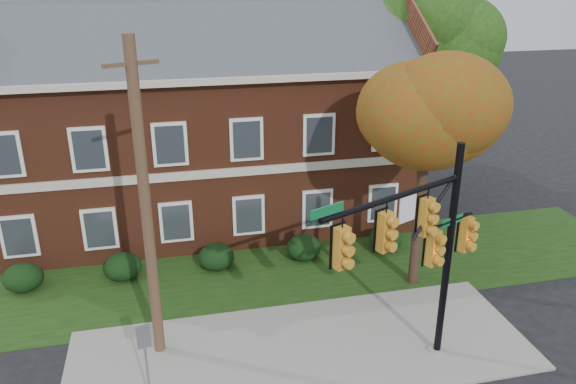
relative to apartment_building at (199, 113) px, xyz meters
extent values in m
plane|color=black|center=(2.00, -11.95, -4.99)|extent=(120.00, 120.00, 0.00)
cube|color=gray|center=(2.00, -10.95, -4.95)|extent=(14.00, 5.00, 0.08)
cube|color=#193811|center=(2.00, -5.95, -4.97)|extent=(30.00, 6.00, 0.04)
cube|color=brown|center=(0.00, 0.05, -1.49)|extent=(18.00, 8.00, 7.00)
cube|color=beige|center=(0.00, 0.05, 2.13)|extent=(18.80, 8.80, 0.24)
cube|color=beige|center=(0.00, -3.98, -1.49)|extent=(18.00, 0.12, 0.35)
ellipsoid|color=black|center=(-7.00, -5.25, -4.46)|extent=(1.40, 1.26, 1.05)
ellipsoid|color=black|center=(-3.50, -5.25, -4.46)|extent=(1.40, 1.26, 1.05)
ellipsoid|color=black|center=(0.00, -5.25, -4.46)|extent=(1.40, 1.26, 1.05)
ellipsoid|color=black|center=(3.50, -5.25, -4.46)|extent=(1.40, 1.26, 1.05)
ellipsoid|color=black|center=(7.00, -5.25, -4.46)|extent=(1.40, 1.26, 1.05)
cylinder|color=black|center=(7.00, -7.95, -2.11)|extent=(0.36, 0.36, 5.76)
ellipsoid|color=#AA240E|center=(7.00, -7.95, 1.49)|extent=(4.25, 4.25, 3.60)
ellipsoid|color=#AA240E|center=(7.62, -8.33, 2.09)|extent=(3.50, 3.50, 3.00)
cylinder|color=black|center=(11.00, 1.05, -1.47)|extent=(0.36, 0.36, 7.04)
ellipsoid|color=#1C3B10|center=(11.00, 1.05, 2.93)|extent=(5.95, 5.95, 5.04)
ellipsoid|color=#1C3B10|center=(11.88, 0.52, 3.53)|extent=(4.90, 4.90, 4.20)
cylinder|color=black|center=(1.00, 8.05, -1.15)|extent=(0.36, 0.36, 7.68)
ellipsoid|color=#A3540E|center=(1.00, 8.05, 3.65)|extent=(6.46, 6.46, 5.47)
ellipsoid|color=#A3540E|center=(1.95, 7.48, 4.25)|extent=(5.32, 5.32, 4.56)
cylinder|color=gray|center=(5.98, -11.93, -4.91)|extent=(0.53, 0.53, 0.15)
cylinder|color=black|center=(5.98, -11.93, -1.65)|extent=(0.28, 0.28, 6.67)
cylinder|color=black|center=(3.79, -12.89, 0.73)|extent=(4.43, 2.05, 0.15)
cylinder|color=black|center=(5.98, -11.93, -0.55)|extent=(1.60, 0.76, 0.08)
cube|color=orange|center=(2.22, -13.58, -0.12)|extent=(0.50, 0.43, 1.11)
cube|color=orange|center=(3.53, -13.00, -0.12)|extent=(0.50, 0.43, 1.11)
cube|color=orange|center=(4.93, -12.39, -0.12)|extent=(0.50, 0.43, 1.11)
cube|color=silver|center=(4.23, -12.70, 0.31)|extent=(0.54, 0.26, 0.72)
cube|color=#0D6330|center=(1.79, -13.77, 0.94)|extent=(0.89, 0.42, 0.23)
cube|color=orange|center=(5.32, -12.22, -1.17)|extent=(0.50, 0.43, 1.11)
cube|color=orange|center=(6.63, -11.64, -1.17)|extent=(0.50, 0.43, 1.11)
cube|color=#0D6330|center=(5.98, -11.93, -0.55)|extent=(0.85, 0.40, 0.22)
cylinder|color=#4E3524|center=(-2.25, -9.95, -0.27)|extent=(0.41, 0.41, 9.44)
cube|color=#4E3524|center=(-2.25, -9.95, 3.72)|extent=(1.39, 0.68, 0.10)
cylinder|color=slate|center=(-2.53, -12.15, -3.74)|extent=(0.08, 0.08, 2.49)
cube|color=slate|center=(-2.53, -12.15, -2.84)|extent=(0.36, 0.11, 0.70)
camera|label=1|loc=(-1.61, -24.66, 5.91)|focal=35.00mm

